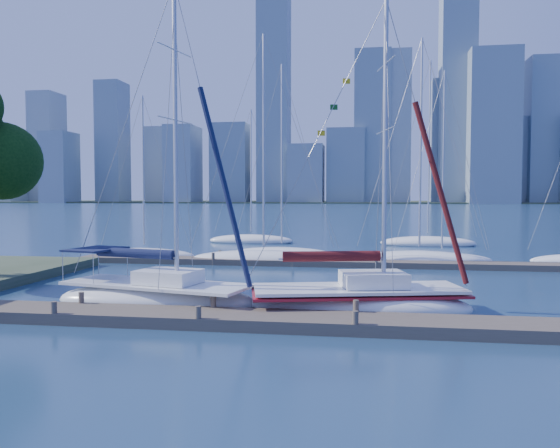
# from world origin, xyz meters

# --- Properties ---
(ground) EXTENTS (700.00, 700.00, 0.00)m
(ground) POSITION_xyz_m (0.00, 0.00, 0.00)
(ground) COLOR navy
(ground) RESTS_ON ground
(near_dock) EXTENTS (26.00, 2.00, 0.40)m
(near_dock) POSITION_xyz_m (0.00, 0.00, 0.20)
(near_dock) COLOR #50463A
(near_dock) RESTS_ON ground
(far_dock) EXTENTS (30.00, 1.80, 0.36)m
(far_dock) POSITION_xyz_m (2.00, 16.00, 0.18)
(far_dock) COLOR #50463A
(far_dock) RESTS_ON ground
(far_shore) EXTENTS (800.00, 100.00, 1.50)m
(far_shore) POSITION_xyz_m (0.00, 320.00, 0.00)
(far_shore) COLOR #38472D
(far_shore) RESTS_ON ground
(sailboat_navy) EXTENTS (8.41, 4.34, 12.87)m
(sailboat_navy) POSITION_xyz_m (-2.74, 2.49, 1.03)
(sailboat_navy) COLOR white
(sailboat_navy) RESTS_ON ground
(sailboat_maroon) EXTENTS (8.63, 4.48, 12.00)m
(sailboat_maroon) POSITION_xyz_m (5.07, 2.55, 0.92)
(sailboat_maroon) COLOR white
(sailboat_maroon) RESTS_ON ground
(bg_boat_0) EXTENTS (7.56, 3.69, 11.46)m
(bg_boat_0) POSITION_xyz_m (-9.65, 17.92, 0.24)
(bg_boat_0) COLOR white
(bg_boat_0) RESTS_ON ground
(bg_boat_1) EXTENTS (9.69, 3.11, 14.87)m
(bg_boat_1) POSITION_xyz_m (-1.04, 16.58, 0.29)
(bg_boat_1) COLOR white
(bg_boat_1) RESTS_ON ground
(bg_boat_2) EXTENTS (7.98, 4.57, 13.62)m
(bg_boat_2) POSITION_xyz_m (-0.30, 19.41, 0.28)
(bg_boat_2) COLOR white
(bg_boat_2) RESTS_ON ground
(bg_boat_3) EXTENTS (8.37, 4.10, 14.55)m
(bg_boat_3) POSITION_xyz_m (8.78, 17.78, 0.30)
(bg_boat_3) COLOR white
(bg_boat_3) RESTS_ON ground
(bg_boat_4) EXTENTS (6.64, 3.58, 12.53)m
(bg_boat_4) POSITION_xyz_m (10.23, 18.22, 0.26)
(bg_boat_4) COLOR white
(bg_boat_4) RESTS_ON ground
(bg_boat_6) EXTENTS (8.13, 4.35, 12.51)m
(bg_boat_6) POSITION_xyz_m (-4.89, 31.21, 0.26)
(bg_boat_6) COLOR white
(bg_boat_6) RESTS_ON ground
(bg_boat_7) EXTENTS (8.40, 5.65, 16.25)m
(bg_boat_7) POSITION_xyz_m (10.81, 30.75, 0.31)
(bg_boat_7) COLOR white
(bg_boat_7) RESTS_ON ground
(skyline) EXTENTS (503.57, 51.31, 121.01)m
(skyline) POSITION_xyz_m (22.52, 290.41, 36.08)
(skyline) COLOR gray
(skyline) RESTS_ON ground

